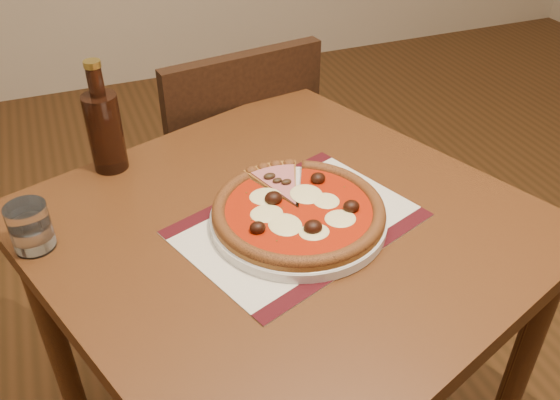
% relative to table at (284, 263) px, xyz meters
% --- Properties ---
extents(table, '(1.02, 1.02, 0.75)m').
position_rel_table_xyz_m(table, '(0.00, 0.00, 0.00)').
color(table, '#5D3416').
rests_on(table, ground).
extents(chair_far, '(0.47, 0.47, 0.87)m').
position_rel_table_xyz_m(chair_far, '(0.07, 0.58, -0.15)').
color(chair_far, black).
rests_on(chair_far, ground).
extents(placemat, '(0.47, 0.41, 0.00)m').
position_rel_table_xyz_m(placemat, '(0.02, -0.02, 0.10)').
color(placemat, silver).
rests_on(placemat, table).
extents(plate, '(0.31, 0.31, 0.02)m').
position_rel_table_xyz_m(plate, '(0.02, -0.02, 0.11)').
color(plate, white).
rests_on(plate, placemat).
extents(pizza, '(0.30, 0.30, 0.04)m').
position_rel_table_xyz_m(pizza, '(0.02, -0.02, 0.13)').
color(pizza, '#A86728').
rests_on(pizza, plate).
extents(ham_slice, '(0.11, 0.15, 0.02)m').
position_rel_table_xyz_m(ham_slice, '(0.02, 0.07, 0.13)').
color(ham_slice, '#A86728').
rests_on(ham_slice, plate).
extents(water_glass, '(0.07, 0.07, 0.08)m').
position_rel_table_xyz_m(water_glass, '(-0.41, 0.08, 0.14)').
color(water_glass, white).
rests_on(water_glass, table).
extents(bottle, '(0.07, 0.07, 0.23)m').
position_rel_table_xyz_m(bottle, '(-0.26, 0.29, 0.19)').
color(bottle, black).
rests_on(bottle, table).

